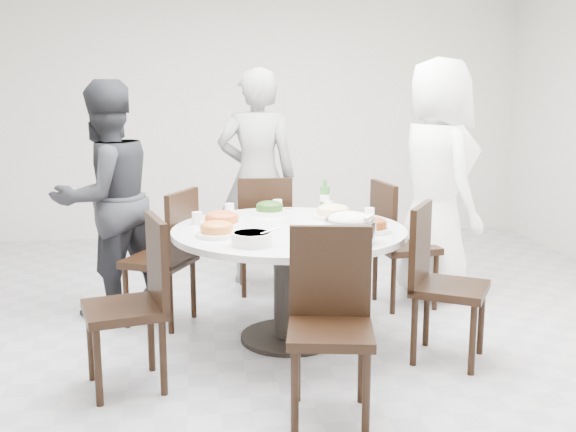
{
  "coord_description": "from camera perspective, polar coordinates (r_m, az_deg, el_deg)",
  "views": [
    {
      "loc": [
        -0.59,
        -4.36,
        1.66
      ],
      "look_at": [
        -0.01,
        -0.14,
        0.82
      ],
      "focal_mm": 42.0,
      "sensor_mm": 36.0,
      "label": 1
    }
  ],
  "objects": [
    {
      "name": "chopsticks",
      "position": [
        4.92,
        -0.6,
        0.55
      ],
      "size": [
        0.24,
        0.04,
        0.01
      ],
      "primitive_type": null,
      "color": "tan",
      "rests_on": "dining_table"
    },
    {
      "name": "dish_greens",
      "position": [
        4.78,
        -1.57,
        0.54
      ],
      "size": [
        0.24,
        0.24,
        0.06
      ],
      "primitive_type": "cylinder",
      "color": "white",
      "rests_on": "dining_table"
    },
    {
      "name": "diner_middle",
      "position": [
        5.62,
        -2.63,
        3.31
      ],
      "size": [
        0.69,
        0.48,
        1.79
      ],
      "primitive_type": "imported",
      "rotation": [
        0.0,
        0.0,
        3.06
      ],
      "color": "black",
      "rests_on": "floor"
    },
    {
      "name": "floor",
      "position": [
        4.7,
        -0.11,
        -9.51
      ],
      "size": [
        6.0,
        6.0,
        0.01
      ],
      "primitive_type": "cube",
      "color": "#AAA9AE",
      "rests_on": "ground"
    },
    {
      "name": "wall_back",
      "position": [
        7.39,
        -3.26,
        9.1
      ],
      "size": [
        6.0,
        0.01,
        2.8
      ],
      "primitive_type": "cube",
      "color": "silver",
      "rests_on": "ground"
    },
    {
      "name": "chair_nw",
      "position": [
        4.77,
        -10.85,
        -3.44
      ],
      "size": [
        0.56,
        0.56,
        0.95
      ],
      "primitive_type": "cube",
      "rotation": [
        0.0,
        0.0,
        4.25
      ],
      "color": "black",
      "rests_on": "floor"
    },
    {
      "name": "chair_s",
      "position": [
        3.37,
        3.61,
        -9.44
      ],
      "size": [
        0.49,
        0.49,
        0.95
      ],
      "primitive_type": "cube",
      "rotation": [
        0.0,
        0.0,
        6.1
      ],
      "color": "black",
      "rests_on": "floor"
    },
    {
      "name": "dish_redbrown",
      "position": [
        4.23,
        7.03,
        -0.93
      ],
      "size": [
        0.25,
        0.25,
        0.06
      ],
      "primitive_type": "cylinder",
      "color": "white",
      "rests_on": "dining_table"
    },
    {
      "name": "chair_sw",
      "position": [
        3.79,
        -13.73,
        -7.36
      ],
      "size": [
        0.51,
        0.51,
        0.95
      ],
      "primitive_type": "cube",
      "rotation": [
        0.0,
        0.0,
        4.96
      ],
      "color": "black",
      "rests_on": "floor"
    },
    {
      "name": "wall_front",
      "position": [
        1.51,
        15.24,
        0.92
      ],
      "size": [
        6.0,
        0.01,
        2.8
      ],
      "primitive_type": "cube",
      "color": "silver",
      "rests_on": "ground"
    },
    {
      "name": "chair_ne",
      "position": [
        5.14,
        9.93,
        -2.36
      ],
      "size": [
        0.47,
        0.47,
        0.95
      ],
      "primitive_type": "cube",
      "rotation": [
        0.0,
        0.0,
        1.71
      ],
      "color": "black",
      "rests_on": "floor"
    },
    {
      "name": "chair_se",
      "position": [
        4.17,
        13.58,
        -5.67
      ],
      "size": [
        0.58,
        0.58,
        0.95
      ],
      "primitive_type": "cube",
      "rotation": [
        0.0,
        0.0,
        7.3
      ],
      "color": "black",
      "rests_on": "floor"
    },
    {
      "name": "dining_table",
      "position": [
        4.4,
        0.09,
        -5.82
      ],
      "size": [
        1.5,
        1.5,
        0.75
      ],
      "primitive_type": "cylinder",
      "color": "silver",
      "rests_on": "floor"
    },
    {
      "name": "diner_left",
      "position": [
        5.02,
        -15.18,
        1.41
      ],
      "size": [
        1.04,
        1.02,
        1.69
      ],
      "primitive_type": "imported",
      "rotation": [
        0.0,
        0.0,
        3.84
      ],
      "color": "black",
      "rests_on": "floor"
    },
    {
      "name": "beverage_bottle",
      "position": [
        4.86,
        3.14,
        1.75
      ],
      "size": [
        0.07,
        0.07,
        0.23
      ],
      "primitive_type": "cylinder",
      "color": "#316B2B",
      "rests_on": "dining_table"
    },
    {
      "name": "dish_tofu",
      "position": [
        4.1,
        -6.05,
        -1.27
      ],
      "size": [
        0.25,
        0.25,
        0.07
      ],
      "primitive_type": "cylinder",
      "color": "white",
      "rests_on": "dining_table"
    },
    {
      "name": "diner_right",
      "position": [
        5.35,
        12.45,
        3.04
      ],
      "size": [
        0.74,
        1.0,
        1.86
      ],
      "primitive_type": "imported",
      "rotation": [
        0.0,
        0.0,
        1.74
      ],
      "color": "white",
      "rests_on": "floor"
    },
    {
      "name": "soup_bowl",
      "position": [
        3.86,
        -3.08,
        -1.92
      ],
      "size": [
        0.24,
        0.24,
        0.07
      ],
      "primitive_type": "cylinder",
      "color": "white",
      "rests_on": "dining_table"
    },
    {
      "name": "dish_orange",
      "position": [
        4.39,
        -5.63,
        -0.35
      ],
      "size": [
        0.28,
        0.28,
        0.08
      ],
      "primitive_type": "cylinder",
      "color": "white",
      "rests_on": "dining_table"
    },
    {
      "name": "rice_bowl",
      "position": [
        3.94,
        5.24,
        -1.25
      ],
      "size": [
        0.31,
        0.31,
        0.13
      ],
      "primitive_type": "cylinder",
      "color": "silver",
      "rests_on": "dining_table"
    },
    {
      "name": "tea_cups",
      "position": [
        4.9,
        -1.02,
        0.93
      ],
      "size": [
        0.07,
        0.07,
        0.08
      ],
      "primitive_type": "cylinder",
      "color": "white",
      "rests_on": "dining_table"
    },
    {
      "name": "dish_pale",
      "position": [
        4.64,
        3.83,
        0.29
      ],
      "size": [
        0.28,
        0.28,
        0.08
      ],
      "primitive_type": "cylinder",
      "color": "white",
      "rests_on": "dining_table"
    },
    {
      "name": "chair_n",
      "position": [
        5.42,
        -2.07,
        -1.49
      ],
      "size": [
        0.43,
        0.43,
        0.95
      ],
      "primitive_type": "cube",
      "rotation": [
        0.0,
        0.0,
        3.11
      ],
      "color": "black",
      "rests_on": "floor"
    }
  ]
}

